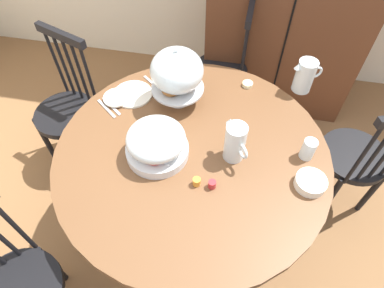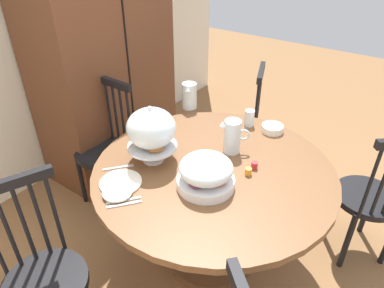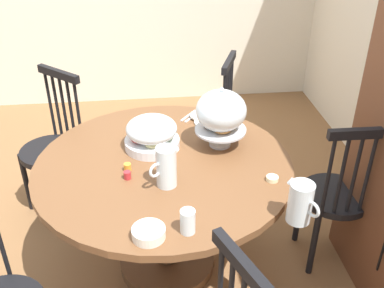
{
  "view_description": "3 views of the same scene",
  "coord_description": "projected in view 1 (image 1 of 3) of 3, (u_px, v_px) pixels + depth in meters",
  "views": [
    {
      "loc": [
        0.17,
        -0.79,
        2.02
      ],
      "look_at": [
        -0.01,
        0.16,
        0.79
      ],
      "focal_mm": 30.88,
      "sensor_mm": 36.0,
      "label": 1
    },
    {
      "loc": [
        -1.35,
        -0.66,
        1.89
      ],
      "look_at": [
        -0.01,
        0.31,
        0.84
      ],
      "focal_mm": 32.59,
      "sensor_mm": 36.0,
      "label": 2
    },
    {
      "loc": [
        1.92,
        0.09,
        2.01
      ],
      "look_at": [
        -0.01,
        0.31,
        0.84
      ],
      "focal_mm": 41.55,
      "sensor_mm": 36.0,
      "label": 3
    }
  ],
  "objects": [
    {
      "name": "windsor_chair_by_cabinet",
      "position": [
        356.0,
        159.0,
        1.93
      ],
      "size": [
        0.43,
        0.43,
        0.97
      ],
      "color": "black",
      "rests_on": "ground_plane"
    },
    {
      "name": "butter_dish",
      "position": [
        248.0,
        84.0,
        1.89
      ],
      "size": [
        0.06,
        0.06,
        0.02
      ],
      "primitive_type": "cylinder",
      "color": "beige",
      "rests_on": "dining_table"
    },
    {
      "name": "dinner_fork",
      "position": [
        107.0,
        109.0,
        1.78
      ],
      "size": [
        0.14,
        0.12,
        0.01
      ],
      "primitive_type": "cube",
      "rotation": [
        0.0,
        0.0,
        8.75
      ],
      "color": "silver",
      "rests_on": "dining_table"
    },
    {
      "name": "jam_jar_apricot",
      "position": [
        197.0,
        182.0,
        1.47
      ],
      "size": [
        0.04,
        0.04,
        0.04
      ],
      "primitive_type": "cylinder",
      "color": "orange",
      "rests_on": "dining_table"
    },
    {
      "name": "windsor_chair_host_seat",
      "position": [
        16.0,
        288.0,
        1.49
      ],
      "size": [
        0.47,
        0.47,
        0.97
      ],
      "color": "black",
      "rests_on": "ground_plane"
    },
    {
      "name": "jam_jar_strawberry",
      "position": [
        212.0,
        184.0,
        1.47
      ],
      "size": [
        0.04,
        0.04,
        0.04
      ],
      "primitive_type": "cylinder",
      "color": "#B7282D",
      "rests_on": "dining_table"
    },
    {
      "name": "windsor_chair_facing_door",
      "position": [
        223.0,
        71.0,
        2.42
      ],
      "size": [
        0.4,
        0.4,
        0.97
      ],
      "color": "black",
      "rests_on": "ground_plane"
    },
    {
      "name": "china_plate_small",
      "position": [
        117.0,
        97.0,
        1.81
      ],
      "size": [
        0.15,
        0.15,
        0.01
      ],
      "primitive_type": "cylinder",
      "color": "white",
      "rests_on": "china_plate_large"
    },
    {
      "name": "milk_pitcher",
      "position": [
        304.0,
        77.0,
        1.81
      ],
      "size": [
        0.18,
        0.11,
        0.19
      ],
      "color": "silver",
      "rests_on": "dining_table"
    },
    {
      "name": "soup_spoon",
      "position": [
        153.0,
        84.0,
        1.9
      ],
      "size": [
        0.14,
        0.12,
        0.01
      ],
      "primitive_type": "cube",
      "rotation": [
        0.0,
        0.0,
        8.75
      ],
      "color": "silver",
      "rests_on": "dining_table"
    },
    {
      "name": "pastry_stand_with_dome",
      "position": [
        177.0,
        72.0,
        1.66
      ],
      "size": [
        0.28,
        0.28,
        0.34
      ],
      "color": "silver",
      "rests_on": "dining_table"
    },
    {
      "name": "table_knife",
      "position": [
        111.0,
        106.0,
        1.79
      ],
      "size": [
        0.14,
        0.12,
        0.01
      ],
      "primitive_type": "cube",
      "rotation": [
        0.0,
        0.0,
        8.75
      ],
      "color": "silver",
      "rests_on": "dining_table"
    },
    {
      "name": "orange_juice_pitcher",
      "position": [
        235.0,
        144.0,
        1.51
      ],
      "size": [
        0.13,
        0.16,
        0.21
      ],
      "color": "silver",
      "rests_on": "dining_table"
    },
    {
      "name": "ground_plane",
      "position": [
        189.0,
        241.0,
        2.09
      ],
      "size": [
        10.0,
        10.0,
        0.0
      ],
      "primitive_type": "plane",
      "color": "brown"
    },
    {
      "name": "cereal_bowl",
      "position": [
        310.0,
        183.0,
        1.47
      ],
      "size": [
        0.14,
        0.14,
        0.04
      ],
      "primitive_type": "cylinder",
      "color": "white",
      "rests_on": "dining_table"
    },
    {
      "name": "drinking_glass",
      "position": [
        308.0,
        149.0,
        1.54
      ],
      "size": [
        0.06,
        0.06,
        0.11
      ],
      "primitive_type": "cylinder",
      "color": "silver",
      "rests_on": "dining_table"
    },
    {
      "name": "windsor_chair_far_side",
      "position": [
        69.0,
        112.0,
        2.17
      ],
      "size": [
        0.43,
        0.43,
        0.97
      ],
      "color": "black",
      "rests_on": "ground_plane"
    },
    {
      "name": "china_plate_large",
      "position": [
        133.0,
        94.0,
        1.84
      ],
      "size": [
        0.22,
        0.22,
        0.01
      ],
      "primitive_type": "cylinder",
      "color": "white",
      "rests_on": "dining_table"
    },
    {
      "name": "dining_table",
      "position": [
        192.0,
        171.0,
        1.75
      ],
      "size": [
        1.34,
        1.34,
        0.74
      ],
      "color": "brown",
      "rests_on": "ground_plane"
    },
    {
      "name": "fruit_platter_covered",
      "position": [
        156.0,
        143.0,
        1.53
      ],
      "size": [
        0.3,
        0.3,
        0.18
      ],
      "color": "silver",
      "rests_on": "dining_table"
    }
  ]
}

